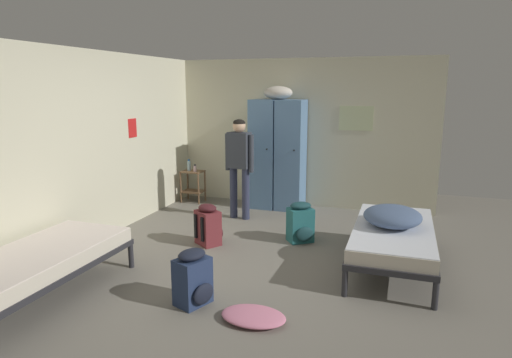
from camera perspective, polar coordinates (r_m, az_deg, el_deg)
name	(u,v)px	position (r m, az deg, el deg)	size (l,w,h in m)	color
ground_plane	(249,260)	(5.40, -0.93, -10.47)	(8.62, 8.62, 0.00)	slate
room_backdrop	(201,141)	(6.66, -7.20, 4.98)	(4.50, 5.44, 2.53)	beige
locker_bank	(278,152)	(7.48, 2.83, 3.52)	(0.90, 0.55, 2.07)	#5B84B2
shelf_unit	(193,183)	(8.03, -8.19, -0.53)	(0.38, 0.30, 0.57)	brown
bed_left_front	(38,261)	(4.87, -26.46, -9.52)	(0.90, 1.90, 0.49)	#28282D
bed_right	(393,236)	(5.32, 17.39, -7.02)	(0.90, 1.90, 0.49)	#28282D
bedding_heap	(392,216)	(5.27, 17.31, -4.63)	(0.65, 0.69, 0.23)	slate
person_traveler	(239,160)	(6.83, -2.17, 2.55)	(0.49, 0.24, 1.57)	#2D334C
water_bottle	(189,165)	(8.02, -8.71, 1.75)	(0.06, 0.06, 0.21)	#B2DBEA
lotion_bottle	(195,168)	(7.91, -7.93, 1.37)	(0.05, 0.05, 0.13)	beige
backpack_navy	(193,279)	(4.34, -8.16, -12.69)	(0.40, 0.39, 0.55)	navy
backpack_teal	(301,223)	(5.96, 5.82, -5.72)	(0.41, 0.42, 0.55)	#23666B
backpack_maroon	(209,225)	(5.87, -6.19, -6.00)	(0.41, 0.41, 0.55)	maroon
clothes_pile_pink	(253,316)	(4.11, -0.34, -17.39)	(0.60, 0.40, 0.09)	pink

